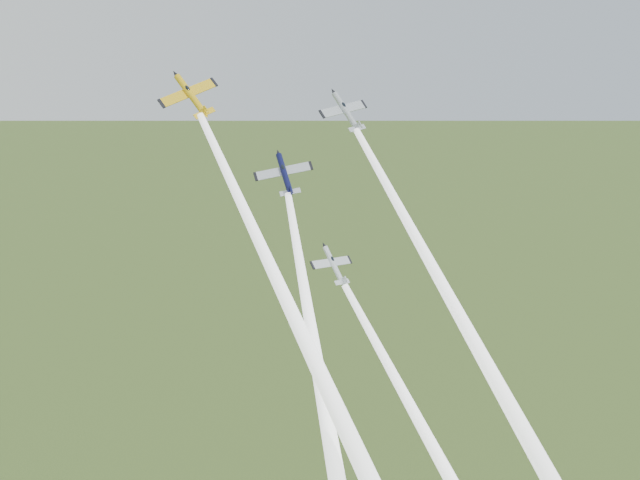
{
  "coord_description": "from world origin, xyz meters",
  "views": [
    {
      "loc": [
        -63.62,
        -91.71,
        121.36
      ],
      "look_at": [
        0.0,
        -6.0,
        92.0
      ],
      "focal_mm": 45.0,
      "sensor_mm": 36.0,
      "label": 1
    }
  ],
  "objects_px": {
    "plane_yellow": "(191,95)",
    "plane_navy": "(285,174)",
    "plane_silver_right": "(346,111)",
    "plane_silver_low": "(334,265)"
  },
  "relations": [
    {
      "from": "plane_yellow",
      "to": "plane_silver_right",
      "type": "xyz_separation_m",
      "value": [
        21.14,
        -6.41,
        -2.95
      ]
    },
    {
      "from": "plane_yellow",
      "to": "plane_silver_low",
      "type": "xyz_separation_m",
      "value": [
        13.7,
        -13.35,
        -22.76
      ]
    },
    {
      "from": "plane_silver_right",
      "to": "plane_silver_low",
      "type": "bearing_deg",
      "value": -140.6
    },
    {
      "from": "plane_yellow",
      "to": "plane_silver_low",
      "type": "relative_size",
      "value": 1.18
    },
    {
      "from": "plane_silver_low",
      "to": "plane_yellow",
      "type": "bearing_deg",
      "value": 129.3
    },
    {
      "from": "plane_silver_right",
      "to": "plane_silver_low",
      "type": "height_order",
      "value": "plane_silver_right"
    },
    {
      "from": "plane_navy",
      "to": "plane_silver_right",
      "type": "xyz_separation_m",
      "value": [
        10.24,
        -0.65,
        7.98
      ]
    },
    {
      "from": "plane_navy",
      "to": "plane_silver_right",
      "type": "bearing_deg",
      "value": 18.78
    },
    {
      "from": "plane_yellow",
      "to": "plane_navy",
      "type": "distance_m",
      "value": 16.47
    },
    {
      "from": "plane_yellow",
      "to": "plane_navy",
      "type": "bearing_deg",
      "value": -29.81
    }
  ]
}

